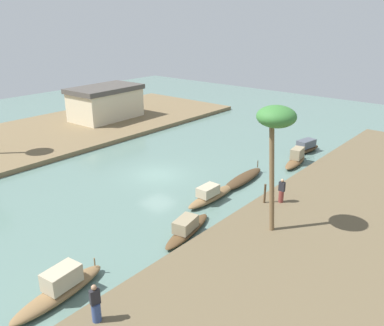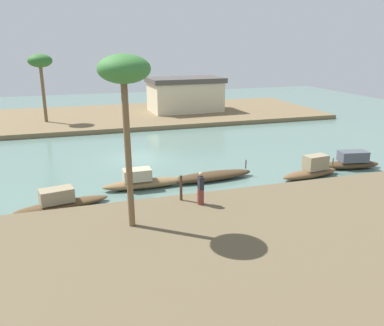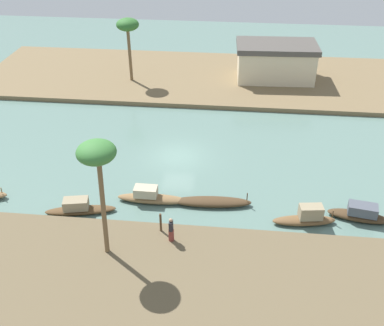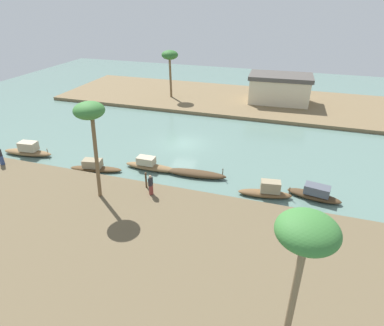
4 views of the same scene
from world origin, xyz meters
TOP-DOWN VIEW (x-y plane):
  - river_water at (0.00, 0.00)m, footprint 78.77×78.77m
  - riverbank_left at (0.00, -16.32)m, footprint 46.12×14.99m
  - riverbank_right at (0.00, 16.32)m, footprint 46.12×14.99m
  - sampan_open_hull at (-13.33, -7.05)m, footprint 5.03×1.66m
  - sampan_midstream at (12.76, -6.56)m, footprint 4.09×1.77m
  - sampan_upstream_small at (-5.51, -7.82)m, footprint 4.74×1.86m
  - sampan_with_tall_canopy at (3.14, -6.04)m, footprint 5.41×1.48m
  - sampan_near_left_bank at (9.26, -7.36)m, footprint 4.14×1.53m
  - sampan_with_red_awning at (-1.01, -6.13)m, footprint 4.87×1.01m
  - person_on_near_bank at (1.01, -10.33)m, footprint 0.33×0.39m
  - person_by_mooring at (-13.50, -9.91)m, footprint 0.46×0.46m
  - mooring_post at (0.25, -9.54)m, footprint 0.14×0.14m
  - palm_tree_left_near at (-2.56, -11.44)m, footprint 2.09×2.09m
  - riverside_building at (8.21, 16.36)m, footprint 8.48×5.31m

SIDE VIEW (x-z plane):
  - river_water at x=0.00m, z-range 0.00..0.00m
  - riverbank_left at x=0.00m, z-range 0.00..0.43m
  - riverbank_right at x=0.00m, z-range 0.00..0.43m
  - sampan_with_tall_canopy at x=3.14m, z-range -0.26..0.77m
  - sampan_upstream_small at x=-5.51m, z-range -0.15..0.93m
  - sampan_with_red_awning at x=-1.01m, z-range -0.17..0.99m
  - sampan_midstream at x=12.76m, z-range -0.13..1.03m
  - sampan_near_left_bank at x=9.26m, z-range -0.20..1.16m
  - sampan_open_hull at x=-13.33m, z-range -0.21..1.17m
  - mooring_post at x=0.25m, z-range 0.43..1.72m
  - person_by_mooring at x=-13.50m, z-range 0.29..1.99m
  - person_on_near_bank at x=1.01m, z-range 0.34..1.97m
  - riverside_building at x=8.21m, z-range 0.46..4.22m
  - palm_tree_left_near at x=-2.56m, z-range 3.13..10.27m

